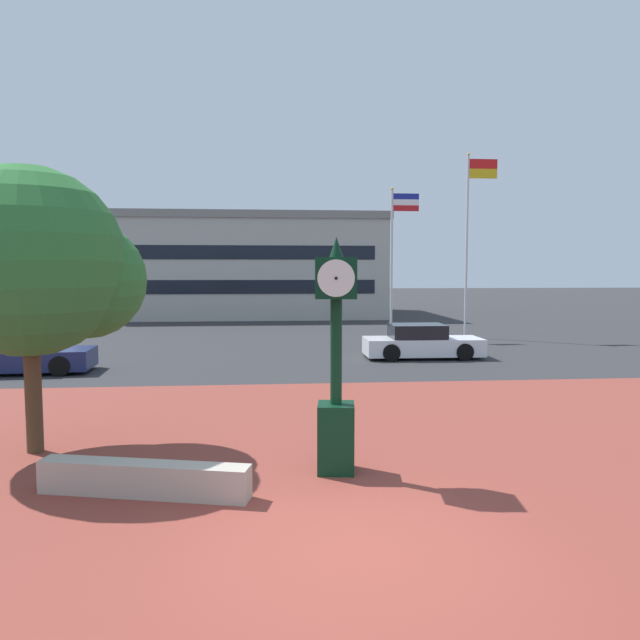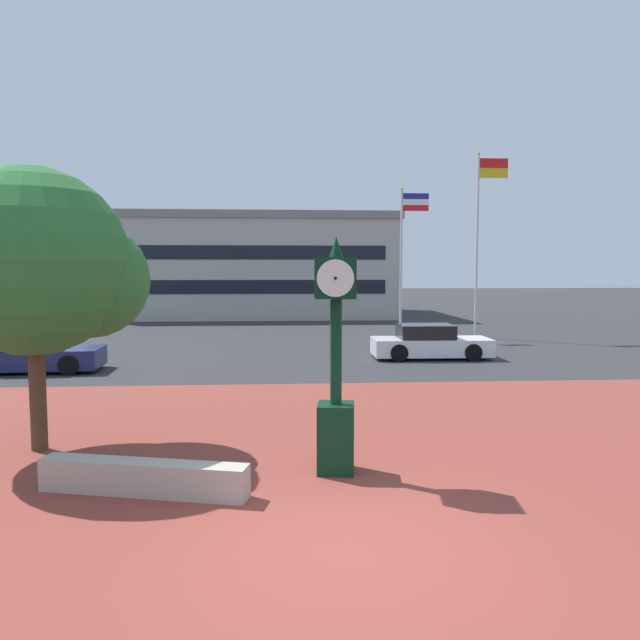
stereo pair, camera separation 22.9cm
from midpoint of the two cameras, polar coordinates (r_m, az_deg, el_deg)
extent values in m
plane|color=#2D2D30|center=(7.83, 2.38, -20.55)|extent=(200.00, 200.00, 0.00)
cube|color=brown|center=(10.90, 0.02, -13.11)|extent=(44.00, 14.63, 0.01)
cube|color=#ADA393|center=(9.71, -16.80, -14.04)|extent=(3.20, 1.16, 0.50)
cube|color=black|center=(10.26, 0.85, -10.94)|extent=(0.67, 0.67, 1.14)
cylinder|color=black|center=(9.97, 0.86, -2.95)|extent=(0.19, 0.19, 1.74)
cube|color=black|center=(9.88, 0.87, 3.95)|extent=(0.74, 0.74, 0.66)
cylinder|color=white|center=(10.22, 0.91, 3.98)|extent=(0.58, 0.10, 0.59)
sphere|color=black|center=(10.24, 0.91, 3.98)|extent=(0.05, 0.05, 0.05)
cylinder|color=white|center=(9.53, 0.82, 3.92)|extent=(0.58, 0.10, 0.59)
sphere|color=black|center=(9.51, 0.82, 3.92)|extent=(0.05, 0.05, 0.05)
cone|color=black|center=(9.89, 0.87, 6.83)|extent=(0.23, 0.23, 0.33)
cylinder|color=#4C3823|center=(12.41, -25.68, -6.14)|extent=(0.29, 0.29, 2.20)
sphere|color=#2D7033|center=(12.21, -26.08, 4.94)|extent=(3.43, 3.43, 3.43)
sphere|color=#2D7033|center=(12.42, -21.48, 3.50)|extent=(2.23, 2.23, 2.23)
cube|color=silver|center=(23.44, 9.30, -2.44)|extent=(4.42, 1.86, 0.64)
cube|color=black|center=(23.32, 8.79, -1.08)|extent=(2.05, 1.57, 0.56)
cylinder|color=black|center=(24.59, 11.93, -2.42)|extent=(0.64, 0.23, 0.64)
cylinder|color=black|center=(23.02, 13.08, -2.93)|extent=(0.64, 0.23, 0.64)
cylinder|color=black|center=(23.98, 5.66, -2.52)|extent=(0.64, 0.23, 0.64)
cylinder|color=black|center=(22.36, 6.39, -3.06)|extent=(0.64, 0.23, 0.64)
cube|color=navy|center=(22.05, -26.16, -3.32)|extent=(4.33, 2.00, 0.64)
cube|color=black|center=(22.05, -26.74, -1.87)|extent=(2.03, 1.63, 0.56)
cylinder|color=black|center=(22.49, -22.31, -3.34)|extent=(0.65, 0.25, 0.64)
cylinder|color=black|center=(20.90, -23.42, -3.97)|extent=(0.65, 0.25, 0.64)
cylinder|color=silver|center=(29.72, 6.48, 5.13)|extent=(0.12, 0.12, 7.12)
sphere|color=gold|center=(29.97, 6.54, 12.07)|extent=(0.14, 0.14, 0.14)
cube|color=navy|center=(30.07, 7.84, 11.36)|extent=(1.24, 0.02, 0.28)
cube|color=white|center=(30.04, 7.83, 10.83)|extent=(1.24, 0.02, 0.28)
cube|color=red|center=(30.01, 7.82, 10.30)|extent=(1.24, 0.02, 0.28)
cylinder|color=silver|center=(30.70, 13.32, 6.59)|extent=(0.12, 0.12, 8.80)
sphere|color=gold|center=(31.18, 13.49, 14.81)|extent=(0.14, 0.14, 0.14)
cube|color=red|center=(31.35, 14.81, 13.91)|extent=(1.38, 0.02, 0.46)
cube|color=gold|center=(31.27, 14.79, 13.08)|extent=(1.38, 0.02, 0.46)
cube|color=#B2ADA3|center=(45.88, -7.75, 4.68)|extent=(20.26, 12.35, 6.66)
cube|color=gray|center=(46.01, -7.80, 9.14)|extent=(20.66, 12.60, 0.50)
cube|color=black|center=(39.70, -8.12, 3.07)|extent=(18.23, 0.04, 0.90)
cube|color=black|center=(39.70, -8.16, 6.27)|extent=(18.23, 0.04, 0.90)
camera|label=1|loc=(0.11, -90.65, -0.05)|focal=34.27mm
camera|label=2|loc=(0.11, 89.35, 0.05)|focal=34.27mm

